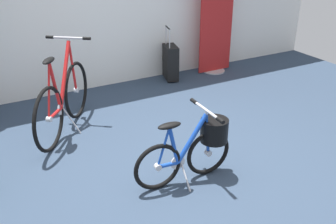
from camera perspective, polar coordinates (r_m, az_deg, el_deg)
The scene contains 5 objects.
ground_plane at distance 3.77m, azimuth 2.33°, elevation -9.05°, with size 8.07×8.07×0.00m, color #2D3D51.
floor_banner_stand at distance 6.24m, azimuth 7.20°, elevation 12.60°, with size 0.60×0.36×1.68m.
folding_bike_foreground at distance 3.53m, azimuth 4.23°, elevation -4.94°, with size 0.99×0.53×0.71m.
display_bike_left at distance 4.48m, azimuth -15.35°, elevation 1.70°, with size 0.93×1.24×1.04m.
rolling_suitcase at distance 5.96m, azimuth 0.39°, elevation 7.46°, with size 0.27×0.39×0.83m.
Camera 1 is at (-1.61, -2.64, 2.14)m, focal length 40.86 mm.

